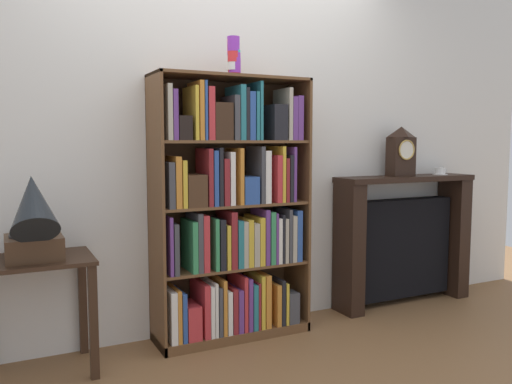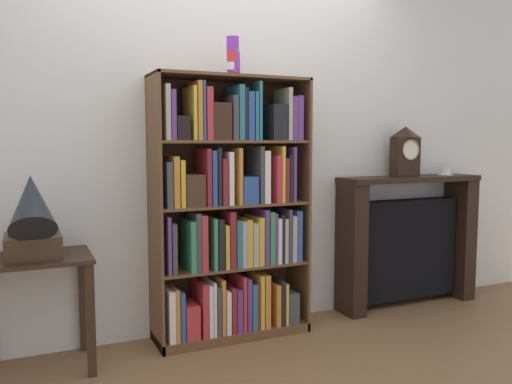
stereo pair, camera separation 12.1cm
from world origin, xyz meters
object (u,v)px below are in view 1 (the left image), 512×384
(gramophone, at_px, (33,219))
(teacup_with_saucer, at_px, (440,172))
(fireplace_mantel, at_px, (402,241))
(mantel_clock, at_px, (401,151))
(bookshelf, at_px, (232,220))
(cup_stack, at_px, (234,56))
(side_table_left, at_px, (36,287))

(gramophone, bearing_deg, teacup_with_saucer, 3.02)
(fireplace_mantel, height_order, mantel_clock, mantel_clock)
(gramophone, relative_size, fireplace_mantel, 0.44)
(bookshelf, distance_m, fireplace_mantel, 1.51)
(cup_stack, relative_size, fireplace_mantel, 0.20)
(bookshelf, relative_size, fireplace_mantel, 1.42)
(cup_stack, xyz_separation_m, teacup_with_saucer, (1.83, 0.07, -0.76))
(side_table_left, bearing_deg, bookshelf, 2.19)
(cup_stack, height_order, side_table_left, cup_stack)
(gramophone, distance_m, mantel_clock, 2.62)
(side_table_left, relative_size, fireplace_mantel, 0.55)
(cup_stack, bearing_deg, gramophone, -175.91)
(cup_stack, xyz_separation_m, fireplace_mantel, (1.47, 0.10, -1.29))
(side_table_left, height_order, fireplace_mantel, fireplace_mantel)
(cup_stack, bearing_deg, side_table_left, -179.34)
(cup_stack, xyz_separation_m, mantel_clock, (1.42, 0.07, -0.60))
(cup_stack, relative_size, teacup_with_saucer, 1.85)
(bookshelf, distance_m, side_table_left, 1.21)
(bookshelf, xyz_separation_m, gramophone, (-1.17, -0.12, 0.10))
(bookshelf, bearing_deg, side_table_left, -177.81)
(bookshelf, relative_size, gramophone, 3.21)
(fireplace_mantel, distance_m, teacup_with_saucer, 0.64)
(bookshelf, height_order, fireplace_mantel, bookshelf)
(mantel_clock, bearing_deg, fireplace_mantel, 25.06)
(gramophone, height_order, mantel_clock, mantel_clock)
(cup_stack, height_order, fireplace_mantel, cup_stack)
(bookshelf, bearing_deg, fireplace_mantel, 2.58)
(fireplace_mantel, relative_size, mantel_clock, 3.12)
(side_table_left, distance_m, teacup_with_saucer, 3.06)
(cup_stack, relative_size, gramophone, 0.45)
(bookshelf, bearing_deg, gramophone, -174.37)
(side_table_left, xyz_separation_m, teacup_with_saucer, (3.01, 0.09, 0.54))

